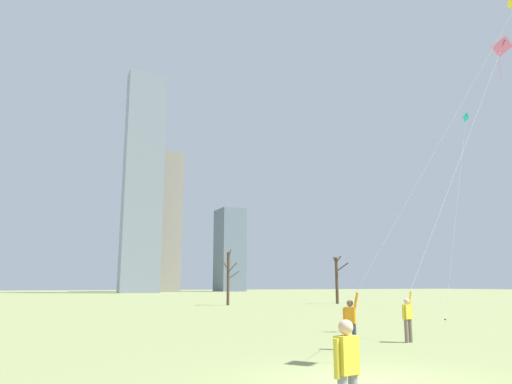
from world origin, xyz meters
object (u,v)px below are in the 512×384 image
at_px(distant_kite_drifting_right_teal, 464,137).
at_px(bare_tree_rightmost, 337,278).
at_px(bare_tree_leftmost, 228,276).
at_px(kite_flyer_foreground_left_yellow, 373,279).
at_px(bystander_watching_nearby, 347,370).
at_px(kite_flyer_foreground_right_pink, 422,275).

xyz_separation_m(distant_kite_drifting_right_teal, bare_tree_rightmost, (2.59, 21.85, -10.35)).
xyz_separation_m(distant_kite_drifting_right_teal, bare_tree_leftmost, (-10.30, 23.00, -10.17)).
relative_size(kite_flyer_foreground_left_yellow, distant_kite_drifting_right_teal, 0.69).
bearing_deg(kite_flyer_foreground_left_yellow, bystander_watching_nearby, -130.05).
bearing_deg(distant_kite_drifting_right_teal, kite_flyer_foreground_left_yellow, -145.71).
bearing_deg(kite_flyer_foreground_left_yellow, bare_tree_rightmost, 58.06).
xyz_separation_m(kite_flyer_foreground_left_yellow, bare_tree_leftmost, (8.89, 36.09, 0.75)).
bearing_deg(bare_tree_leftmost, kite_flyer_foreground_right_pink, -98.63).
relative_size(bystander_watching_nearby, bare_tree_rightmost, 0.30).
bearing_deg(kite_flyer_foreground_right_pink, bare_tree_rightmost, 61.42).
bearing_deg(bare_tree_rightmost, kite_flyer_foreground_left_yellow, -121.94).
bearing_deg(distant_kite_drifting_right_teal, bare_tree_leftmost, 114.12).
xyz_separation_m(bystander_watching_nearby, distant_kite_drifting_right_teal, (25.11, 20.13, 12.32)).
height_order(kite_flyer_foreground_left_yellow, bystander_watching_nearby, kite_flyer_foreground_left_yellow).
relative_size(kite_flyer_foreground_left_yellow, bare_tree_leftmost, 1.86).
xyz_separation_m(bystander_watching_nearby, bare_tree_rightmost, (27.70, 41.98, 1.97)).
distance_m(kite_flyer_foreground_left_yellow, distant_kite_drifting_right_teal, 25.66).
bearing_deg(bystander_watching_nearby, bare_tree_leftmost, 71.05).
xyz_separation_m(bare_tree_rightmost, bare_tree_leftmost, (-12.89, 1.15, 0.17)).
bearing_deg(bare_tree_rightmost, distant_kite_drifting_right_teal, -96.76).
height_order(kite_flyer_foreground_left_yellow, bare_tree_leftmost, kite_flyer_foreground_left_yellow).
relative_size(kite_flyer_foreground_left_yellow, bystander_watching_nearby, 6.63).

